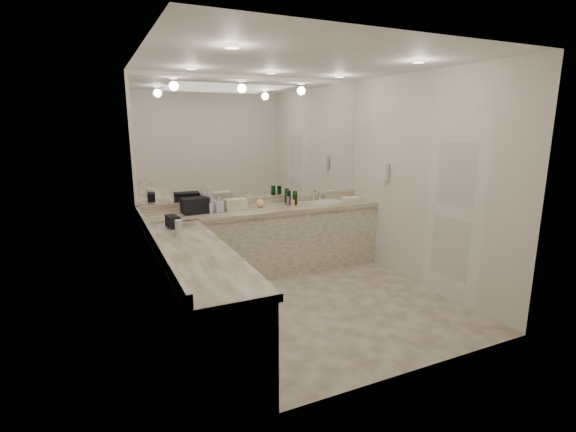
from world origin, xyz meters
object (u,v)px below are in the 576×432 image
wall_phone (385,172)px  black_toiletry_bag (195,206)px  cream_cosmetic_case (236,205)px  soap_bottle_b (219,204)px  sink (327,202)px  hand_towel (351,199)px  soap_bottle_c (260,202)px  soap_bottle_a (212,203)px

wall_phone → black_toiletry_bag: wall_phone is taller
cream_cosmetic_case → soap_bottle_b: (-0.21, 0.01, 0.02)m
sink → hand_towel: hand_towel is taller
black_toiletry_bag → hand_towel: 2.27m
soap_bottle_c → black_toiletry_bag: bearing=179.7°
cream_cosmetic_case → hand_towel: bearing=3.5°
wall_phone → cream_cosmetic_case: 2.06m
soap_bottle_b → soap_bottle_c: soap_bottle_b is taller
soap_bottle_a → cream_cosmetic_case: bearing=-11.3°
soap_bottle_a → soap_bottle_b: size_ratio=1.12×
soap_bottle_b → wall_phone: bearing=-12.7°
cream_cosmetic_case → soap_bottle_a: size_ratio=1.24×
sink → hand_towel: bearing=-1.1°
soap_bottle_c → soap_bottle_a: bearing=-179.0°
soap_bottle_a → soap_bottle_c: soap_bottle_a is taller
wall_phone → soap_bottle_a: bearing=166.6°
black_toiletry_bag → soap_bottle_b: (0.30, -0.06, 0.00)m
soap_bottle_a → hand_towel: bearing=-1.3°
wall_phone → cream_cosmetic_case: (-1.96, 0.48, -0.37)m
wall_phone → black_toiletry_bag: (-2.47, 0.55, -0.36)m
hand_towel → soap_bottle_a: bearing=178.7°
soap_bottle_a → soap_bottle_b: (0.08, -0.05, -0.01)m
hand_towel → black_toiletry_bag: bearing=178.5°
soap_bottle_c → cream_cosmetic_case: bearing=-168.9°
sink → cream_cosmetic_case: 1.36m
wall_phone → soap_bottle_a: 2.35m
wall_phone → soap_bottle_c: wall_phone is taller
cream_cosmetic_case → soap_bottle_b: soap_bottle_b is taller
sink → soap_bottle_b: 1.57m
sink → wall_phone: bearing=-39.6°
sink → soap_bottle_a: bearing=178.7°
soap_bottle_a → soap_bottle_b: 0.10m
black_toiletry_bag → soap_bottle_c: black_toiletry_bag is taller
wall_phone → soap_bottle_b: 2.26m
wall_phone → soap_bottle_b: size_ratio=1.25×
black_toiletry_bag → soap_bottle_b: soap_bottle_b is taller
black_toiletry_bag → soap_bottle_c: 0.87m
sink → soap_bottle_b: soap_bottle_b is taller
soap_bottle_a → soap_bottle_b: bearing=-28.6°
black_toiletry_bag → cream_cosmetic_case: (0.51, -0.07, -0.02)m
cream_cosmetic_case → hand_towel: 1.76m
cream_cosmetic_case → soap_bottle_b: 0.21m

